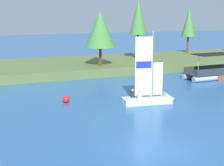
# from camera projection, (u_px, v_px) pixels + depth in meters

# --- Properties ---
(ground_plane) EXTENTS (200.00, 200.00, 0.00)m
(ground_plane) POSITION_uv_depth(u_px,v_px,m) (158.00, 149.00, 16.99)
(ground_plane) COLOR #2D609E
(shore_bank) EXTENTS (80.00, 12.46, 0.99)m
(shore_bank) POSITION_uv_depth(u_px,v_px,m) (55.00, 67.00, 40.02)
(shore_bank) COLOR #5B703D
(shore_bank) RESTS_ON ground
(shoreline_tree_left) EXTENTS (3.44, 3.44, 6.25)m
(shoreline_tree_left) POSITION_uv_depth(u_px,v_px,m) (100.00, 29.00, 37.08)
(shoreline_tree_left) COLOR brown
(shoreline_tree_left) RESTS_ON shore_bank
(shoreline_tree_midleft) EXTENTS (2.22, 2.22, 7.85)m
(shoreline_tree_midleft) POSITION_uv_depth(u_px,v_px,m) (138.00, 17.00, 42.17)
(shoreline_tree_midleft) COLOR brown
(shoreline_tree_midleft) RESTS_ON shore_bank
(shoreline_tree_centre) EXTENTS (2.15, 2.15, 6.78)m
(shoreline_tree_centre) POSITION_uv_depth(u_px,v_px,m) (189.00, 23.00, 49.58)
(shoreline_tree_centre) COLOR brown
(shoreline_tree_centre) RESTS_ON shore_bank
(wooden_dock) EXTENTS (1.94, 6.59, 0.54)m
(wooden_dock) POSITION_uv_depth(u_px,v_px,m) (206.00, 73.00, 37.50)
(wooden_dock) COLOR brown
(wooden_dock) RESTS_ON ground
(sailboat) EXTENTS (4.43, 1.93, 6.04)m
(sailboat) POSITION_uv_depth(u_px,v_px,m) (155.00, 98.00, 25.84)
(sailboat) COLOR silver
(sailboat) RESTS_ON ground
(pontoon_boat) EXTENTS (6.26, 2.56, 2.70)m
(pontoon_boat) POSITION_uv_depth(u_px,v_px,m) (212.00, 73.00, 35.29)
(pontoon_boat) COLOR #B2B2B7
(pontoon_boat) RESTS_ON ground
(channel_buoy) EXTENTS (0.56, 0.56, 0.56)m
(channel_buoy) POSITION_uv_depth(u_px,v_px,m) (66.00, 99.00, 25.79)
(channel_buoy) COLOR red
(channel_buoy) RESTS_ON ground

